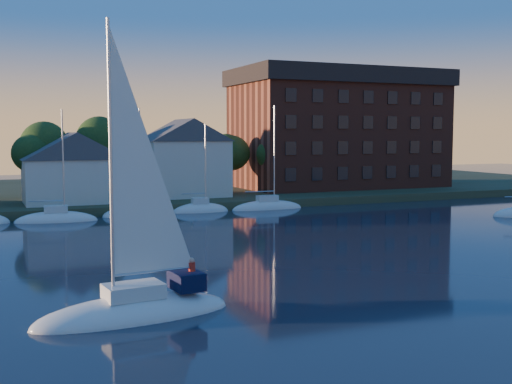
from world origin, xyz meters
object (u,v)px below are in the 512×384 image
clubhouse_centre (73,167)px  clubhouse_east (185,157)px  hero_sailboat (137,304)px  condo_block (339,128)px

clubhouse_centre → clubhouse_east: 14.17m
hero_sailboat → clubhouse_centre: bearing=-99.9°
clubhouse_centre → clubhouse_east: bearing=8.1°
clubhouse_east → hero_sailboat: hero_sailboat is taller
clubhouse_centre → clubhouse_east: clubhouse_east is taller
condo_block → clubhouse_centre: bearing=-168.8°
condo_block → hero_sailboat: (-43.12, -53.88, -9.16)m
clubhouse_east → hero_sailboat: 51.18m
clubhouse_east → condo_block: size_ratio=0.34×
clubhouse_centre → hero_sailboat: size_ratio=0.76×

